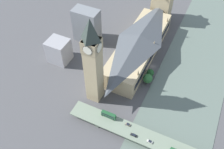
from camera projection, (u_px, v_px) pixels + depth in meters
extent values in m
plane|color=#4C4C4F|center=(153.00, 66.00, 229.38)|extent=(600.00, 600.00, 0.00)
cube|color=slate|center=(191.00, 79.00, 219.06)|extent=(58.73, 360.00, 0.30)
cube|color=tan|center=(139.00, 48.00, 232.63)|extent=(29.54, 102.93, 18.07)
cube|color=black|center=(154.00, 52.00, 227.65)|extent=(0.40, 94.70, 5.42)
pyramid|color=#474C51|center=(140.00, 38.00, 223.36)|extent=(28.95, 100.88, 6.86)
cone|color=#9E8966|center=(167.00, 19.00, 243.70)|extent=(2.20, 2.20, 5.00)
cone|color=#9E8966|center=(154.00, 43.00, 220.08)|extent=(2.20, 2.20, 5.00)
cone|color=#9E8966|center=(138.00, 72.00, 196.46)|extent=(2.20, 2.20, 5.00)
cube|color=tan|center=(94.00, 71.00, 184.12)|extent=(10.72, 10.72, 60.40)
cube|color=tan|center=(92.00, 45.00, 165.27)|extent=(11.36, 11.36, 9.65)
cylinder|color=black|center=(99.00, 48.00, 163.67)|extent=(0.50, 7.17, 7.17)
cylinder|color=silver|center=(99.00, 48.00, 163.64)|extent=(0.62, 6.64, 6.64)
cylinder|color=black|center=(84.00, 43.00, 166.87)|extent=(0.50, 7.17, 7.17)
cylinder|color=silver|center=(84.00, 43.00, 166.90)|extent=(0.62, 6.64, 6.64)
cylinder|color=black|center=(96.00, 40.00, 168.61)|extent=(7.17, 0.50, 7.17)
cylinder|color=silver|center=(96.00, 40.00, 168.68)|extent=(6.64, 0.62, 6.64)
cylinder|color=black|center=(87.00, 50.00, 161.93)|extent=(7.17, 0.50, 7.17)
cylinder|color=silver|center=(87.00, 51.00, 161.86)|extent=(6.64, 0.62, 6.64)
pyramid|color=#2D3833|center=(90.00, 29.00, 155.53)|extent=(10.93, 10.93, 16.56)
cube|color=tan|center=(162.00, 5.00, 265.27)|extent=(19.38, 19.38, 36.10)
cube|color=#5D6A59|center=(167.00, 148.00, 173.70)|extent=(3.00, 11.23, 4.10)
cube|color=#5D6A59|center=(100.00, 120.00, 188.79)|extent=(3.00, 11.23, 4.10)
cube|color=gray|center=(167.00, 146.00, 171.73)|extent=(149.47, 13.22, 1.20)
cube|color=#235B33|center=(109.00, 116.00, 185.75)|extent=(11.48, 2.57, 2.02)
cube|color=black|center=(109.00, 116.00, 185.45)|extent=(10.33, 2.63, 0.89)
cube|color=#235B33|center=(109.00, 114.00, 184.12)|extent=(11.25, 2.57, 2.37)
cube|color=black|center=(109.00, 114.00, 184.03)|extent=(10.33, 2.63, 1.14)
cube|color=#1E4E2B|center=(109.00, 113.00, 183.18)|extent=(11.14, 2.44, 0.16)
cylinder|color=black|center=(104.00, 113.00, 188.55)|extent=(1.04, 0.28, 1.04)
cylinder|color=black|center=(102.00, 115.00, 187.13)|extent=(1.04, 0.28, 1.04)
cylinder|color=black|center=(115.00, 118.00, 185.74)|extent=(1.04, 0.28, 1.04)
cylinder|color=black|center=(114.00, 120.00, 184.33)|extent=(1.04, 0.28, 1.04)
cube|color=black|center=(134.00, 135.00, 176.10)|extent=(4.76, 1.75, 0.56)
cube|color=black|center=(134.00, 135.00, 175.63)|extent=(2.48, 1.57, 0.58)
cylinder|color=black|center=(132.00, 133.00, 177.25)|extent=(0.70, 0.22, 0.70)
cylinder|color=black|center=(131.00, 135.00, 176.30)|extent=(0.70, 0.22, 0.70)
cylinder|color=black|center=(137.00, 135.00, 176.16)|extent=(0.70, 0.22, 0.70)
cylinder|color=black|center=(136.00, 137.00, 175.21)|extent=(0.70, 0.22, 0.70)
cube|color=silver|center=(150.00, 142.00, 172.75)|extent=(3.95, 1.73, 0.66)
cube|color=black|center=(150.00, 141.00, 172.28)|extent=(2.05, 1.56, 0.53)
cylinder|color=black|center=(148.00, 140.00, 173.84)|extent=(0.66, 0.22, 0.66)
cylinder|color=black|center=(147.00, 142.00, 172.90)|extent=(0.66, 0.22, 0.66)
cylinder|color=black|center=(152.00, 142.00, 172.96)|extent=(0.66, 0.22, 0.66)
cylinder|color=black|center=(151.00, 144.00, 172.02)|extent=(0.66, 0.22, 0.66)
cube|color=slate|center=(128.00, 125.00, 181.83)|extent=(3.83, 1.87, 0.62)
cube|color=black|center=(128.00, 124.00, 181.37)|extent=(1.99, 1.68, 0.51)
cylinder|color=black|center=(126.00, 123.00, 182.92)|extent=(0.66, 0.22, 0.66)
cylinder|color=black|center=(125.00, 125.00, 181.90)|extent=(0.66, 0.22, 0.66)
cylinder|color=black|center=(130.00, 125.00, 182.08)|extent=(0.66, 0.22, 0.66)
cylinder|color=black|center=(129.00, 126.00, 181.06)|extent=(0.66, 0.22, 0.66)
cube|color=slate|center=(87.00, 26.00, 242.46)|extent=(25.00, 14.35, 34.37)
cube|color=#939399|center=(59.00, 51.00, 227.15)|extent=(18.67, 16.91, 22.26)
cylinder|color=brown|center=(147.00, 82.00, 214.88)|extent=(0.70, 0.70, 2.65)
sphere|color=#2D6633|center=(148.00, 78.00, 211.31)|extent=(8.17, 8.17, 8.17)
cylinder|color=brown|center=(150.00, 76.00, 219.87)|extent=(0.70, 0.70, 2.52)
sphere|color=#1E4C23|center=(150.00, 73.00, 216.88)|extent=(6.50, 6.50, 6.50)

